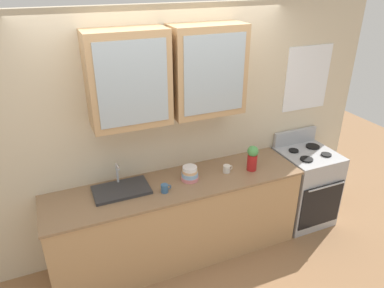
{
  "coord_description": "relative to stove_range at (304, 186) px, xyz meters",
  "views": [
    {
      "loc": [
        -1.05,
        -2.84,
        2.81
      ],
      "look_at": [
        0.16,
        0.0,
        1.31
      ],
      "focal_mm": 33.54,
      "sensor_mm": 36.0,
      "label": 1
    }
  ],
  "objects": [
    {
      "name": "cup_near_sink",
      "position": [
        -1.8,
        -0.1,
        0.49
      ],
      "size": [
        0.1,
        0.07,
        0.08
      ],
      "color": "#38608C",
      "rests_on": "counter"
    },
    {
      "name": "counter",
      "position": [
        -1.64,
        0.0,
        -0.01
      ],
      "size": [
        2.6,
        0.64,
        0.91
      ],
      "color": "tan",
      "rests_on": "ground_plane"
    },
    {
      "name": "sink_faucet",
      "position": [
        -2.18,
        0.08,
        0.47
      ],
      "size": [
        0.53,
        0.33,
        0.24
      ],
      "color": "#2D2D30",
      "rests_on": "counter"
    },
    {
      "name": "stove_range",
      "position": [
        0.0,
        0.0,
        0.0
      ],
      "size": [
        0.62,
        0.66,
        1.09
      ],
      "color": "#ADAFB5",
      "rests_on": "ground_plane"
    },
    {
      "name": "ground_plane",
      "position": [
        -1.64,
        0.0,
        -0.46
      ],
      "size": [
        10.0,
        10.0,
        0.0
      ],
      "primitive_type": "plane",
      "color": "#936B47"
    },
    {
      "name": "back_wall_unit",
      "position": [
        -1.63,
        0.31,
        0.98
      ],
      "size": [
        4.79,
        0.44,
        2.55
      ],
      "color": "beige",
      "rests_on": "ground_plane"
    },
    {
      "name": "bowl_stack",
      "position": [
        -1.49,
        0.02,
        0.51
      ],
      "size": [
        0.18,
        0.18,
        0.15
      ],
      "color": "#D87F84",
      "rests_on": "counter"
    },
    {
      "name": "cup_near_bowls",
      "position": [
        -1.08,
        0.0,
        0.49
      ],
      "size": [
        0.11,
        0.08,
        0.08
      ],
      "color": "silver",
      "rests_on": "counter"
    },
    {
      "name": "vase",
      "position": [
        -0.81,
        -0.06,
        0.59
      ],
      "size": [
        0.12,
        0.12,
        0.27
      ],
      "color": "#B21E1E",
      "rests_on": "counter"
    }
  ]
}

